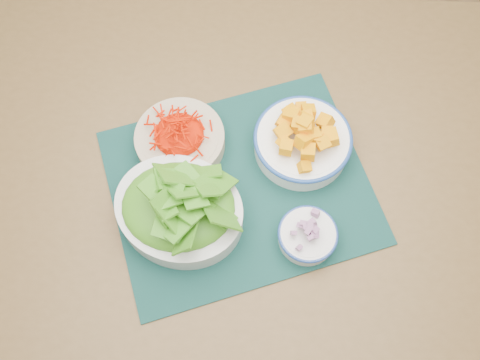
# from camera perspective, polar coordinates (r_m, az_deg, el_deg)

# --- Properties ---
(ground) EXTENTS (4.00, 4.00, 0.00)m
(ground) POSITION_cam_1_polar(r_m,az_deg,el_deg) (1.94, -6.17, -0.17)
(ground) COLOR #A57E50
(ground) RESTS_ON ground
(table) EXTENTS (1.36, 0.94, 0.75)m
(table) POSITION_cam_1_polar(r_m,az_deg,el_deg) (1.22, 1.62, 0.77)
(table) COLOR brown
(table) RESTS_ON ground
(placemat) EXTENTS (0.64, 0.59, 0.00)m
(placemat) POSITION_cam_1_polar(r_m,az_deg,el_deg) (1.10, -0.00, -0.68)
(placemat) COLOR black
(placemat) RESTS_ON table
(carrot_bowl) EXTENTS (0.25, 0.25, 0.07)m
(carrot_bowl) POSITION_cam_1_polar(r_m,az_deg,el_deg) (1.12, -6.47, 4.55)
(carrot_bowl) COLOR #C2B190
(carrot_bowl) RESTS_ON placemat
(squash_bowl) EXTENTS (0.20, 0.20, 0.09)m
(squash_bowl) POSITION_cam_1_polar(r_m,az_deg,el_deg) (1.11, 6.74, 4.41)
(squash_bowl) COLOR white
(squash_bowl) RESTS_ON placemat
(lettuce_bowl) EXTENTS (0.31, 0.29, 0.12)m
(lettuce_bowl) POSITION_cam_1_polar(r_m,az_deg,el_deg) (1.03, -6.61, -2.75)
(lettuce_bowl) COLOR silver
(lettuce_bowl) RESTS_ON placemat
(onion_bowl) EXTENTS (0.13, 0.13, 0.06)m
(onion_bowl) POSITION_cam_1_polar(r_m,az_deg,el_deg) (1.04, 7.24, -5.78)
(onion_bowl) COLOR silver
(onion_bowl) RESTS_ON placemat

